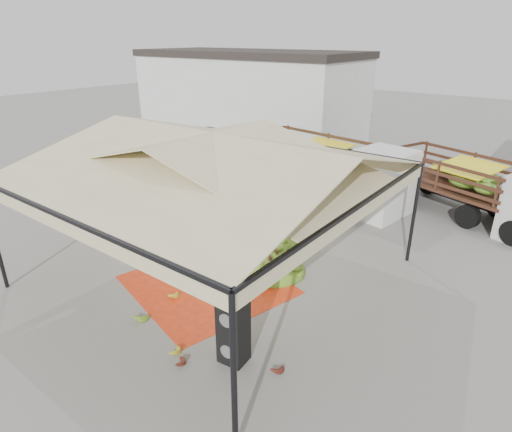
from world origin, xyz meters
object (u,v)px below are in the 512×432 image
Objects in this scene: banana_heap at (237,237)px; vendor at (307,189)px; truck_left at (332,163)px; truck_right at (482,185)px; speaker_stack at (233,330)px.

banana_heap is 3.16× the size of vendor.
vendor is 1.84m from truck_left.
truck_left is 5.46m from truck_right.
truck_left is (-0.12, 6.12, 0.90)m from banana_heap.
truck_right reaches higher than speaker_stack.
truck_right is at bearing 54.68° from banana_heap.
truck_right is (5.20, 7.34, 0.77)m from banana_heap.
banana_heap is 4.40m from vendor.
truck_right is at bearing 22.43° from truck_left.
truck_right reaches higher than banana_heap.
speaker_stack is at bearing -62.98° from truck_left.
vendor is 6.16m from truck_right.
speaker_stack reaches higher than banana_heap.
truck_left is at bearing 101.49° from speaker_stack.
speaker_stack is at bearing -81.65° from truck_right.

